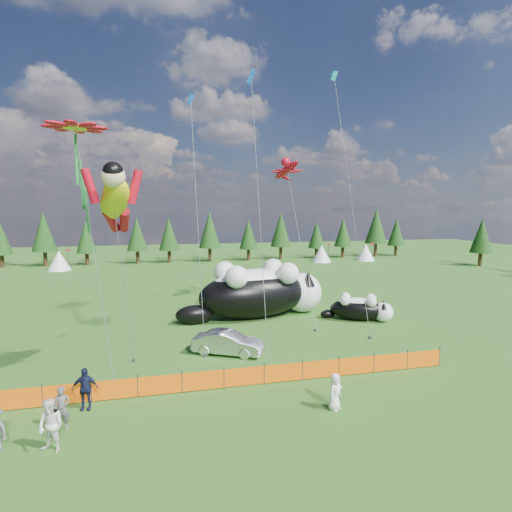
{
  "coord_description": "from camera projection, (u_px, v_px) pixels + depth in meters",
  "views": [
    {
      "loc": [
        -3.77,
        -21.28,
        8.6
      ],
      "look_at": [
        2.26,
        4.0,
        5.58
      ],
      "focal_mm": 28.0,
      "sensor_mm": 36.0,
      "label": 1
    }
  ],
  "objects": [
    {
      "name": "ground",
      "position": [
        233.0,
        364.0,
        22.42
      ],
      "size": [
        160.0,
        160.0,
        0.0
      ],
      "primitive_type": "plane",
      "color": "#103D0B",
      "rests_on": "ground"
    },
    {
      "name": "safety_fence",
      "position": [
        244.0,
        377.0,
        19.47
      ],
      "size": [
        22.06,
        0.06,
        1.1
      ],
      "color": "#262626",
      "rests_on": "ground"
    },
    {
      "name": "tree_line",
      "position": [
        185.0,
        238.0,
        65.44
      ],
      "size": [
        90.0,
        4.0,
        8.0
      ],
      "primitive_type": null,
      "color": "black",
      "rests_on": "ground"
    },
    {
      "name": "festival_tents",
      "position": [
        257.0,
        255.0,
        63.45
      ],
      "size": [
        50.0,
        3.2,
        2.8
      ],
      "primitive_type": null,
      "color": "white",
      "rests_on": "ground"
    },
    {
      "name": "cat_large",
      "position": [
        261.0,
        291.0,
        32.14
      ],
      "size": [
        12.35,
        5.89,
        4.48
      ],
      "rotation": [
        0.0,
        0.0,
        0.18
      ],
      "color": "black",
      "rests_on": "ground"
    },
    {
      "name": "cat_small",
      "position": [
        360.0,
        308.0,
        31.16
      ],
      "size": [
        5.19,
        3.7,
        2.03
      ],
      "rotation": [
        0.0,
        0.0,
        -0.49
      ],
      "color": "black",
      "rests_on": "ground"
    },
    {
      "name": "car",
      "position": [
        228.0,
        343.0,
        23.84
      ],
      "size": [
        4.42,
        3.18,
        1.39
      ],
      "primitive_type": "imported",
      "rotation": [
        0.0,
        0.0,
        1.11
      ],
      "color": "silver",
      "rests_on": "ground"
    },
    {
      "name": "spectator_a",
      "position": [
        62.0,
        408.0,
        15.65
      ],
      "size": [
        0.62,
        0.41,
        1.71
      ],
      "primitive_type": "imported",
      "rotation": [
        0.0,
        0.0,
        0.0
      ],
      "color": "#4F4F53",
      "rests_on": "ground"
    },
    {
      "name": "spectator_b",
      "position": [
        51.0,
        426.0,
        14.16
      ],
      "size": [
        1.09,
        0.93,
        1.93
      ],
      "primitive_type": "imported",
      "rotation": [
        0.0,
        0.0,
        -0.5
      ],
      "color": "white",
      "rests_on": "ground"
    },
    {
      "name": "spectator_c",
      "position": [
        85.0,
        389.0,
        17.19
      ],
      "size": [
        1.13,
        0.64,
        1.86
      ],
      "primitive_type": "imported",
      "rotation": [
        0.0,
        0.0,
        -0.07
      ],
      "color": "#121933",
      "rests_on": "ground"
    },
    {
      "name": "spectator_e",
      "position": [
        335.0,
        392.0,
        17.2
      ],
      "size": [
        0.93,
        0.89,
        1.6
      ],
      "primitive_type": "imported",
      "rotation": [
        0.0,
        0.0,
        0.68
      ],
      "color": "white",
      "rests_on": "ground"
    },
    {
      "name": "superhero_kite",
      "position": [
        115.0,
        200.0,
        19.11
      ],
      "size": [
        4.78,
        5.12,
        11.05
      ],
      "color": "yellow",
      "rests_on": "ground"
    },
    {
      "name": "gecko_kite",
      "position": [
        286.0,
        170.0,
        36.66
      ],
      "size": [
        4.04,
        12.78,
        15.58
      ],
      "color": "#B6091D",
      "rests_on": "ground"
    },
    {
      "name": "flower_kite",
      "position": [
        75.0,
        131.0,
        19.74
      ],
      "size": [
        3.98,
        5.31,
        13.05
      ],
      "color": "#B6091D",
      "rests_on": "ground"
    },
    {
      "name": "diamond_kite_a",
      "position": [
        192.0,
        116.0,
        26.72
      ],
      "size": [
        0.63,
        6.12,
        17.03
      ],
      "color": "blue",
      "rests_on": "ground"
    },
    {
      "name": "diamond_kite_b",
      "position": [
        336.0,
        89.0,
        31.96
      ],
      "size": [
        1.15,
        8.32,
        20.85
      ],
      "color": "#0D9CA7",
      "rests_on": "ground"
    },
    {
      "name": "diamond_kite_c",
      "position": [
        252.0,
        91.0,
        20.65
      ],
      "size": [
        0.83,
        2.64,
        16.21
      ],
      "color": "blue",
      "rests_on": "ground"
    }
  ]
}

